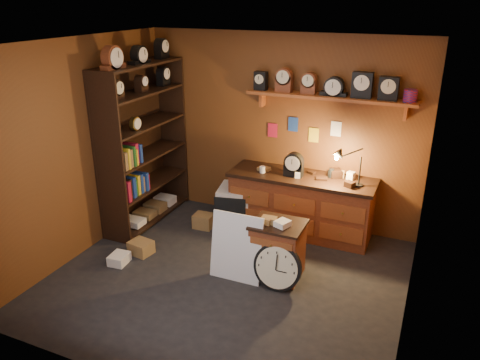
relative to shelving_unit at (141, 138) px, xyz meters
name	(u,v)px	position (x,y,z in m)	size (l,w,h in m)	color
floor	(228,278)	(1.79, -0.98, -1.25)	(4.00, 4.00, 0.00)	black
room_shell	(234,137)	(1.84, -0.87, 0.47)	(4.02, 3.62, 2.71)	brown
shelving_unit	(141,138)	(0.00, 0.00, 0.00)	(0.47, 1.60, 2.58)	black
workbench	(301,201)	(2.23, 0.49, -0.78)	(2.00, 0.66, 1.36)	brown
low_cabinet	(277,247)	(2.30, -0.68, -0.88)	(0.61, 0.51, 0.78)	brown
big_round_clock	(277,267)	(2.40, -0.94, -0.98)	(0.56, 0.18, 0.56)	black
white_panel	(236,277)	(1.88, -0.92, -1.25)	(0.62, 0.03, 0.83)	silver
mini_fridge	(238,205)	(1.31, 0.41, -0.98)	(0.63, 0.65, 0.56)	silver
floor_box_a	(141,247)	(0.52, -0.91, -1.17)	(0.28, 0.24, 0.17)	olive
floor_box_b	(119,259)	(0.41, -1.23, -1.19)	(0.21, 0.25, 0.12)	white
floor_box_c	(204,221)	(0.92, 0.07, -1.15)	(0.27, 0.22, 0.20)	olive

